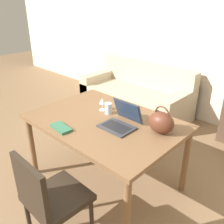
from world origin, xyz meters
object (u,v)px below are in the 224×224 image
(drinking_glass, at_px, (108,108))
(wine_glass, at_px, (102,102))
(handbag, at_px, (161,122))
(chair, at_px, (49,197))
(couch, at_px, (136,96))
(laptop, at_px, (122,119))

(drinking_glass, xyz_separation_m, wine_glass, (-0.11, 0.02, 0.04))
(wine_glass, distance_m, handbag, 0.72)
(drinking_glass, bearing_deg, chair, -72.76)
(couch, distance_m, handbag, 2.15)
(drinking_glass, height_order, handbag, handbag)
(laptop, height_order, wine_glass, laptop)
(drinking_glass, bearing_deg, couch, 118.08)
(handbag, bearing_deg, couch, 133.77)
(couch, xyz_separation_m, laptop, (1.09, -1.63, 0.54))
(couch, distance_m, laptop, 2.04)
(couch, relative_size, handbag, 7.24)
(couch, bearing_deg, laptop, -56.24)
(chair, height_order, couch, chair)
(couch, relative_size, laptop, 5.90)
(chair, relative_size, couch, 0.46)
(laptop, bearing_deg, wine_glass, 162.87)
(chair, bearing_deg, wine_glass, 114.08)
(couch, height_order, handbag, handbag)
(wine_glass, bearing_deg, handbag, 1.55)
(wine_glass, relative_size, handbag, 0.53)
(chair, height_order, handbag, handbag)
(chair, distance_m, handbag, 1.12)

